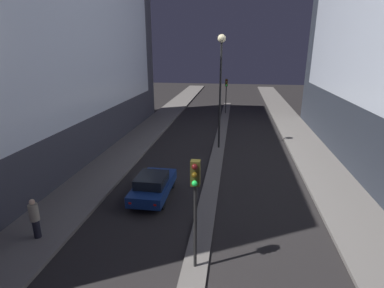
# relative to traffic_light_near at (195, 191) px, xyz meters

# --- Properties ---
(building_left) EXTENTS (6.01, 30.88, 19.33)m
(building_left) POSITION_rel_traffic_light_near_xyz_m (-11.80, 11.25, 6.44)
(building_left) COLOR #383842
(building_left) RESTS_ON ground
(median_strip) EXTENTS (0.96, 38.76, 0.11)m
(median_strip) POSITION_rel_traffic_light_near_xyz_m (0.00, 16.19, -3.17)
(median_strip) COLOR #66605B
(median_strip) RESTS_ON ground
(traffic_light_near) EXTENTS (0.32, 0.42, 4.23)m
(traffic_light_near) POSITION_rel_traffic_light_near_xyz_m (0.00, 0.00, 0.00)
(traffic_light_near) COLOR black
(traffic_light_near) RESTS_ON median_strip
(traffic_light_mid) EXTENTS (0.32, 0.42, 4.23)m
(traffic_light_mid) POSITION_rel_traffic_light_near_xyz_m (0.00, 28.06, 0.00)
(traffic_light_mid) COLOR black
(traffic_light_mid) RESTS_ON median_strip
(street_lamp) EXTENTS (0.61, 0.61, 8.80)m
(street_lamp) POSITION_rel_traffic_light_near_xyz_m (0.00, 14.32, 3.28)
(street_lamp) COLOR black
(street_lamp) RESTS_ON median_strip
(car_left_lane) EXTENTS (1.81, 4.06, 1.41)m
(car_left_lane) POSITION_rel_traffic_light_near_xyz_m (-3.06, 5.29, -2.51)
(car_left_lane) COLOR navy
(car_left_lane) RESTS_ON ground
(pedestrian_on_left_sidewalk) EXTENTS (0.39, 0.39, 1.80)m
(pedestrian_on_left_sidewalk) POSITION_rel_traffic_light_near_xyz_m (-6.91, 0.74, -2.10)
(pedestrian_on_left_sidewalk) COLOR black
(pedestrian_on_left_sidewalk) RESTS_ON sidewalk_left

